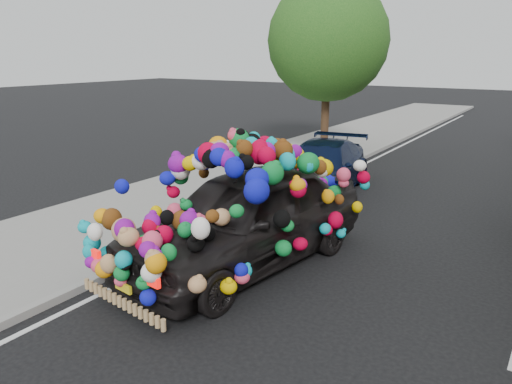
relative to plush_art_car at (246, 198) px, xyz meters
The scene contains 6 objects.
ground 1.44m from the plush_art_car, ahead, with size 100.00×100.00×0.00m, color black.
sidewalk 3.72m from the plush_art_car, behind, with size 4.00×60.00×0.12m, color gray.
kerb 1.96m from the plush_art_car, behind, with size 0.15×60.00×0.13m, color gray.
tree_near_sidewalk 10.46m from the plush_art_car, 107.56° to the left, with size 4.20×4.20×6.13m.
plush_art_car is the anchor object (origin of this frame).
navy_sedan 5.07m from the plush_art_car, 100.92° to the left, with size 1.88×4.61×1.34m, color black.
Camera 1 is at (3.81, -6.87, 3.59)m, focal length 35.00 mm.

